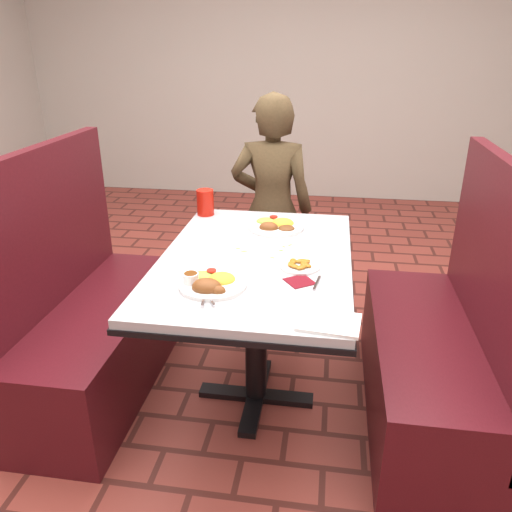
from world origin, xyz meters
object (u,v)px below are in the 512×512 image
booth_bench_right (436,355)px  diner_person (272,209)px  booth_bench_left (92,326)px  dining_table (256,276)px  far_dinner_plate (276,223)px  red_tumbler (205,202)px  near_dinner_plate (211,280)px  plantain_plate (300,265)px

booth_bench_right → diner_person: bearing=133.4°
booth_bench_left → dining_table: bearing=0.0°
far_dinner_plate → booth_bench_left: bearing=-157.1°
booth_bench_left → red_tumbler: bearing=48.2°
booth_bench_right → near_dinner_plate: 1.07m
diner_person → plantain_plate: bearing=104.5°
dining_table → red_tumbler: bearing=124.3°
dining_table → booth_bench_right: size_ratio=1.01×
plantain_plate → booth_bench_right: bearing=8.4°
plantain_plate → red_tumbler: red_tumbler is taller
dining_table → red_tumbler: (-0.35, 0.51, 0.16)m
booth_bench_right → diner_person: size_ratio=0.89×
dining_table → far_dinner_plate: far_dinner_plate is taller
dining_table → near_dinner_plate: 0.36m
booth_bench_left → diner_person: diner_person is taller
plantain_plate → dining_table: bearing=155.0°
booth_bench_left → red_tumbler: 0.84m
far_dinner_plate → red_tumbler: bearing=158.8°
far_dinner_plate → plantain_plate: far_dinner_plate is taller
diner_person → plantain_plate: (0.23, -0.98, 0.09)m
dining_table → booth_bench_right: booth_bench_right is taller
near_dinner_plate → plantain_plate: 0.38m
booth_bench_right → far_dinner_plate: 0.94m
booth_bench_right → plantain_plate: 0.75m
diner_person → plantain_plate: 1.01m
dining_table → booth_bench_left: (-0.80, 0.00, -0.32)m
dining_table → diner_person: bearing=92.7°
booth_bench_left → plantain_plate: booth_bench_left is taller
booth_bench_left → booth_bench_right: same height
dining_table → red_tumbler: 0.63m
booth_bench_right → plantain_plate: booth_bench_right is taller
booth_bench_right → near_dinner_plate: (-0.92, -0.31, 0.45)m
near_dinner_plate → red_tumbler: 0.85m
dining_table → diner_person: (-0.04, 0.89, 0.02)m
near_dinner_plate → plantain_plate: near_dinner_plate is taller
near_dinner_plate → plantain_plate: (0.31, 0.22, -0.02)m
diner_person → plantain_plate: size_ratio=8.25×
near_dinner_plate → far_dinner_plate: size_ratio=0.94×
booth_bench_left → far_dinner_plate: size_ratio=4.46×
booth_bench_left → far_dinner_plate: bearing=22.9°
red_tumbler → booth_bench_left: bearing=-131.8°
diner_person → far_dinner_plate: bearing=100.3°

